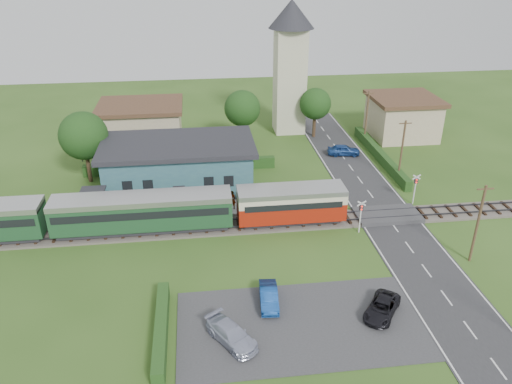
{
  "coord_description": "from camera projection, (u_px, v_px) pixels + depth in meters",
  "views": [
    {
      "loc": [
        -7.86,
        -38.38,
        23.79
      ],
      "look_at": [
        -2.6,
        4.0,
        2.52
      ],
      "focal_mm": 35.0,
      "sensor_mm": 36.0,
      "label": 1
    }
  ],
  "objects": [
    {
      "name": "house_east",
      "position": [
        402.0,
        116.0,
        67.85
      ],
      "size": [
        8.8,
        8.8,
        5.5
      ],
      "color": "tan",
      "rests_on": "ground"
    },
    {
      "name": "crossing_signal_far",
      "position": [
        415.0,
        185.0,
        50.02
      ],
      "size": [
        0.84,
        0.28,
        3.28
      ],
      "color": "silver",
      "rests_on": "ground"
    },
    {
      "name": "pedestrian_far",
      "position": [
        124.0,
        203.0,
        47.95
      ],
      "size": [
        0.93,
        1.09,
        1.96
      ],
      "primitive_type": "imported",
      "rotation": [
        0.0,
        0.0,
        1.79
      ],
      "color": "gray",
      "rests_on": "platform"
    },
    {
      "name": "car_on_road",
      "position": [
        344.0,
        150.0,
        62.29
      ],
      "size": [
        4.18,
        2.15,
        1.36
      ],
      "primitive_type": "imported",
      "rotation": [
        0.0,
        0.0,
        1.43
      ],
      "color": "navy",
      "rests_on": "road"
    },
    {
      "name": "ground",
      "position": [
        290.0,
        234.0,
        45.57
      ],
      "size": [
        120.0,
        120.0,
        0.0
      ],
      "primitive_type": "plane",
      "color": "#2D4C19"
    },
    {
      "name": "train",
      "position": [
        107.0,
        214.0,
        44.58
      ],
      "size": [
        43.2,
        2.9,
        3.4
      ],
      "color": "#232328",
      "rests_on": "ground"
    },
    {
      "name": "utility_pole_b",
      "position": [
        478.0,
        223.0,
        40.19
      ],
      "size": [
        1.4,
        0.22,
        7.0
      ],
      "color": "#473321",
      "rests_on": "ground"
    },
    {
      "name": "church_tower",
      "position": [
        290.0,
        58.0,
        66.44
      ],
      "size": [
        6.0,
        6.0,
        17.6
      ],
      "color": "beige",
      "rests_on": "ground"
    },
    {
      "name": "streetlamp_east",
      "position": [
        367.0,
        109.0,
        69.96
      ],
      "size": [
        0.3,
        0.3,
        5.15
      ],
      "color": "#3F3F47",
      "rests_on": "ground"
    },
    {
      "name": "equipment_hut",
      "position": [
        94.0,
        203.0,
        47.43
      ],
      "size": [
        2.3,
        2.3,
        2.55
      ],
      "color": "beige",
      "rests_on": "platform"
    },
    {
      "name": "railway_track",
      "position": [
        286.0,
        223.0,
        47.3
      ],
      "size": [
        76.0,
        3.2,
        0.49
      ],
      "color": "#4C443D",
      "rests_on": "ground"
    },
    {
      "name": "crossing_signal_near",
      "position": [
        361.0,
        212.0,
        44.96
      ],
      "size": [
        0.84,
        0.28,
        3.28
      ],
      "color": "silver",
      "rests_on": "ground"
    },
    {
      "name": "hedge_station",
      "position": [
        181.0,
        166.0,
        57.95
      ],
      "size": [
        22.0,
        0.8,
        1.3
      ],
      "primitive_type": "cube",
      "color": "#193814",
      "rests_on": "ground"
    },
    {
      "name": "tree_b",
      "position": [
        242.0,
        108.0,
        63.54
      ],
      "size": [
        4.6,
        4.6,
        7.34
      ],
      "color": "#332316",
      "rests_on": "ground"
    },
    {
      "name": "utility_pole_d",
      "position": [
        367.0,
        116.0,
        65.06
      ],
      "size": [
        1.4,
        0.22,
        7.0
      ],
      "color": "#473321",
      "rests_on": "ground"
    },
    {
      "name": "crossing_deck",
      "position": [
        387.0,
        215.0,
        48.35
      ],
      "size": [
        6.2,
        3.4,
        0.45
      ],
      "primitive_type": "cube",
      "color": "#333335",
      "rests_on": "ground"
    },
    {
      "name": "car_park_silver",
      "position": [
        232.0,
        334.0,
        32.91
      ],
      "size": [
        3.77,
        4.49,
        1.23
      ],
      "primitive_type": "imported",
      "rotation": [
        0.0,
        0.0,
        0.58
      ],
      "color": "#A8ADC3",
      "rests_on": "car_park"
    },
    {
      "name": "hedge_roadside",
      "position": [
        380.0,
        155.0,
        61.08
      ],
      "size": [
        0.8,
        18.0,
        1.2
      ],
      "primitive_type": "cube",
      "color": "#193814",
      "rests_on": "ground"
    },
    {
      "name": "car_park_blue",
      "position": [
        269.0,
        297.0,
        36.46
      ],
      "size": [
        1.55,
        3.77,
        1.22
      ],
      "primitive_type": "imported",
      "rotation": [
        0.0,
        0.0,
        -0.07
      ],
      "color": "navy",
      "rests_on": "car_park"
    },
    {
      "name": "pedestrian_near",
      "position": [
        232.0,
        200.0,
        48.65
      ],
      "size": [
        0.73,
        0.5,
        1.94
      ],
      "primitive_type": "imported",
      "rotation": [
        0.0,
        0.0,
        3.1
      ],
      "color": "gray",
      "rests_on": "platform"
    },
    {
      "name": "hedge_carpark",
      "position": [
        161.0,
        330.0,
        33.43
      ],
      "size": [
        0.8,
        9.0,
        1.2
      ],
      "primitive_type": "cube",
      "color": "#193814",
      "rests_on": "ground"
    },
    {
      "name": "road",
      "position": [
        395.0,
        227.0,
        46.66
      ],
      "size": [
        6.0,
        70.0,
        0.05
      ],
      "primitive_type": "cube",
      "color": "#28282B",
      "rests_on": "ground"
    },
    {
      "name": "streetlamp_west",
      "position": [
        79.0,
        138.0,
        59.56
      ],
      "size": [
        0.3,
        0.3,
        5.15
      ],
      "color": "#3F3F47",
      "rests_on": "ground"
    },
    {
      "name": "station_building",
      "position": [
        179.0,
        165.0,
        53.03
      ],
      "size": [
        16.0,
        9.0,
        5.3
      ],
      "color": "#2E5768",
      "rests_on": "ground"
    },
    {
      "name": "car_park",
      "position": [
        300.0,
        324.0,
        34.73
      ],
      "size": [
        17.0,
        9.0,
        0.08
      ],
      "primitive_type": "cube",
      "color": "#333335",
      "rests_on": "ground"
    },
    {
      "name": "tree_c",
      "position": [
        315.0,
        104.0,
        66.59
      ],
      "size": [
        4.2,
        4.2,
        6.78
      ],
      "color": "#332316",
      "rests_on": "ground"
    },
    {
      "name": "house_west",
      "position": [
        142.0,
        124.0,
        64.88
      ],
      "size": [
        10.8,
        8.8,
        5.5
      ],
      "color": "tan",
      "rests_on": "ground"
    },
    {
      "name": "car_park_dark",
      "position": [
        382.0,
        308.0,
        35.41
      ],
      "size": [
        3.83,
        4.29,
        1.11
      ],
      "primitive_type": "imported",
      "rotation": [
        0.0,
        0.0,
        -0.63
      ],
      "color": "black",
      "rests_on": "car_park"
    },
    {
      "name": "platform",
      "position": [
        180.0,
        212.0,
        48.99
      ],
      "size": [
        30.0,
        3.0,
        0.45
      ],
      "primitive_type": "cube",
      "color": "gray",
      "rests_on": "ground"
    },
    {
      "name": "tree_a",
      "position": [
        84.0,
        136.0,
        53.4
      ],
      "size": [
        5.2,
        5.2,
        8.0
      ],
      "color": "#332316",
      "rests_on": "ground"
    },
    {
      "name": "utility_pole_c",
      "position": [
        402.0,
        150.0,
        54.4
      ],
      "size": [
        1.4,
        0.22,
        7.0
      ],
      "color": "#473321",
      "rests_on": "ground"
    }
  ]
}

